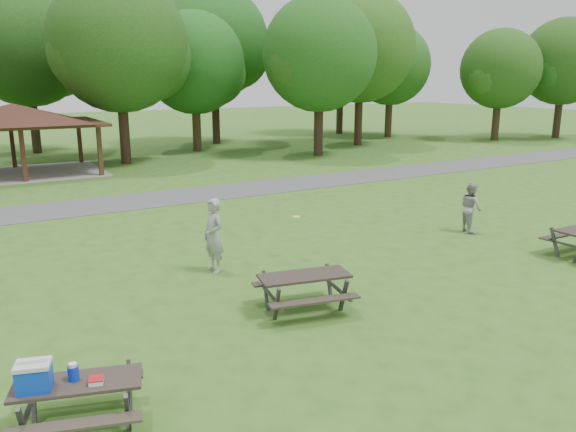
# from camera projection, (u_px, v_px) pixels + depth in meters

# --- Properties ---
(ground) EXTENTS (160.00, 160.00, 0.00)m
(ground) POSITION_uv_depth(u_px,v_px,m) (342.00, 317.00, 12.25)
(ground) COLOR #32611B
(ground) RESTS_ON ground
(asphalt_path) EXTENTS (120.00, 3.20, 0.02)m
(asphalt_path) POSITION_uv_depth(u_px,v_px,m) (149.00, 200.00, 23.94)
(asphalt_path) COLOR #48474A
(asphalt_path) RESTS_ON ground
(pavilion) EXTENTS (8.60, 7.01, 3.76)m
(pavilion) POSITION_uv_depth(u_px,v_px,m) (14.00, 117.00, 29.58)
(pavilion) COLOR #351C13
(pavilion) RESTS_ON ground
(tree_row_e) EXTENTS (8.40, 8.00, 11.02)m
(tree_row_e) POSITION_uv_depth(u_px,v_px,m) (120.00, 47.00, 32.56)
(tree_row_e) COLOR black
(tree_row_e) RESTS_ON ground
(tree_row_f) EXTENTS (7.35, 7.00, 9.55)m
(tree_row_f) POSITION_uv_depth(u_px,v_px,m) (195.00, 66.00, 38.67)
(tree_row_f) COLOR #322416
(tree_row_f) RESTS_ON ground
(tree_row_g) EXTENTS (7.77, 7.40, 10.25)m
(tree_row_g) POSITION_uv_depth(u_px,v_px,m) (320.00, 58.00, 36.09)
(tree_row_g) COLOR black
(tree_row_g) RESTS_ON ground
(tree_row_h) EXTENTS (8.61, 8.20, 11.37)m
(tree_row_h) POSITION_uv_depth(u_px,v_px,m) (361.00, 51.00, 41.82)
(tree_row_h) COLOR black
(tree_row_h) RESTS_ON ground
(tree_row_i) EXTENTS (7.14, 6.80, 9.52)m
(tree_row_i) POSITION_uv_depth(u_px,v_px,m) (391.00, 67.00, 47.97)
(tree_row_i) COLOR #322416
(tree_row_i) RESTS_ON ground
(tree_row_j) EXTENTS (6.72, 6.40, 8.96)m
(tree_row_j) POSITION_uv_depth(u_px,v_px,m) (501.00, 71.00, 45.59)
(tree_row_j) COLOR black
(tree_row_j) RESTS_ON ground
(tree_deep_b) EXTENTS (8.40, 8.00, 11.13)m
(tree_deep_b) POSITION_uv_depth(u_px,v_px,m) (28.00, 49.00, 37.24)
(tree_deep_b) COLOR black
(tree_deep_b) RESTS_ON ground
(tree_deep_c) EXTENTS (8.82, 8.40, 11.90)m
(tree_deep_c) POSITION_uv_depth(u_px,v_px,m) (215.00, 45.00, 42.70)
(tree_deep_c) COLOR black
(tree_deep_c) RESTS_ON ground
(tree_deep_d) EXTENTS (8.40, 8.00, 11.27)m
(tree_deep_d) POSITION_uv_depth(u_px,v_px,m) (342.00, 55.00, 50.48)
(tree_deep_d) COLOR black
(tree_deep_d) RESTS_ON ground
(tree_flank_right) EXTENTS (7.56, 7.20, 9.97)m
(tree_flank_right) POSITION_uv_depth(u_px,v_px,m) (564.00, 64.00, 47.17)
(tree_flank_right) COLOR black
(tree_flank_right) RESTS_ON ground
(picnic_table_near) EXTENTS (2.17, 1.94, 1.27)m
(picnic_table_near) POSITION_uv_depth(u_px,v_px,m) (64.00, 386.00, 8.15)
(picnic_table_near) COLOR #2B241F
(picnic_table_near) RESTS_ON ground
(picnic_table_middle) EXTENTS (2.31, 2.00, 0.87)m
(picnic_table_middle) POSITION_uv_depth(u_px,v_px,m) (304.00, 283.00, 12.46)
(picnic_table_middle) COLOR black
(picnic_table_middle) RESTS_ON ground
(frisbee_in_flight) EXTENTS (0.28, 0.28, 0.02)m
(frisbee_in_flight) POSITION_uv_depth(u_px,v_px,m) (296.00, 217.00, 15.91)
(frisbee_in_flight) COLOR #FCF727
(frisbee_in_flight) RESTS_ON ground
(frisbee_thrower) EXTENTS (0.57, 0.78, 2.00)m
(frisbee_thrower) POSITION_uv_depth(u_px,v_px,m) (213.00, 236.00, 14.91)
(frisbee_thrower) COLOR #959597
(frisbee_thrower) RESTS_ON ground
(frisbee_catcher) EXTENTS (0.85, 0.97, 1.69)m
(frisbee_catcher) POSITION_uv_depth(u_px,v_px,m) (471.00, 207.00, 18.85)
(frisbee_catcher) COLOR #9B9B9D
(frisbee_catcher) RESTS_ON ground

